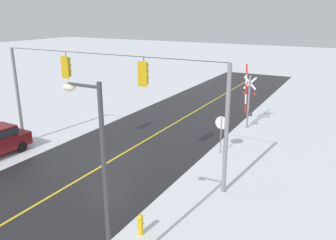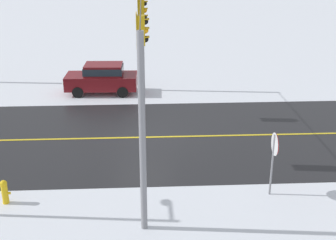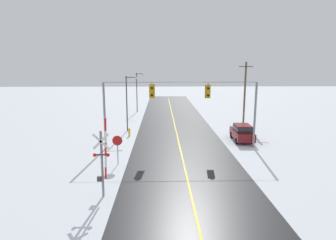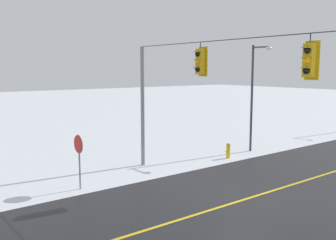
% 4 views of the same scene
% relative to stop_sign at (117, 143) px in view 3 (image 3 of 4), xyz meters
% --- Properties ---
extents(ground_plane, '(160.00, 160.00, 0.00)m').
position_rel_stop_sign_xyz_m(ground_plane, '(5.20, 4.48, -1.71)').
color(ground_plane, silver).
extents(road_asphalt, '(9.00, 80.00, 0.01)m').
position_rel_stop_sign_xyz_m(road_asphalt, '(5.20, 10.48, -1.71)').
color(road_asphalt, black).
rests_on(road_asphalt, ground).
extents(lane_centre_line, '(0.14, 72.00, 0.01)m').
position_rel_stop_sign_xyz_m(lane_centre_line, '(5.20, 10.48, -1.70)').
color(lane_centre_line, gold).
rests_on(lane_centre_line, ground).
extents(signal_span, '(14.20, 0.47, 6.22)m').
position_rel_stop_sign_xyz_m(signal_span, '(5.19, 4.47, 2.35)').
color(signal_span, gray).
rests_on(signal_span, ground).
extents(stop_sign, '(0.80, 0.09, 2.35)m').
position_rel_stop_sign_xyz_m(stop_sign, '(0.00, 0.00, 0.00)').
color(stop_sign, gray).
rests_on(stop_sign, ground).
extents(railroad_crossing, '(0.98, 0.31, 4.76)m').
position_rel_stop_sign_xyz_m(railroad_crossing, '(-0.03, -5.58, 0.58)').
color(railroad_crossing, gray).
rests_on(railroad_crossing, ground).
extents(parked_car_maroon, '(1.94, 4.25, 1.74)m').
position_rel_stop_sign_xyz_m(parked_car_maroon, '(11.77, 6.84, -0.76)').
color(parked_car_maroon, maroon).
rests_on(parked_car_maroon, ground).
extents(streetlamp_near, '(1.39, 0.28, 6.50)m').
position_rel_stop_sign_xyz_m(streetlamp_near, '(-0.38, 11.74, 2.20)').
color(streetlamp_near, '#38383D').
rests_on(streetlamp_near, ground).
extents(streetlamp_far, '(1.39, 0.28, 6.50)m').
position_rel_stop_sign_xyz_m(streetlamp_far, '(-0.38, 25.99, 2.20)').
color(streetlamp_far, '#38383D').
rests_on(streetlamp_far, ground).
extents(fire_hydrant, '(0.24, 0.31, 0.88)m').
position_rel_stop_sign_xyz_m(fire_hydrant, '(-0.11, 9.22, -1.25)').
color(fire_hydrant, gold).
rests_on(fire_hydrant, ground).
extents(utility_pole, '(1.80, 0.24, 8.15)m').
position_rel_stop_sign_xyz_m(utility_pole, '(14.49, 15.78, 2.49)').
color(utility_pole, brown).
rests_on(utility_pole, ground).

